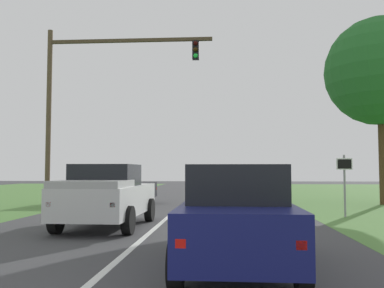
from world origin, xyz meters
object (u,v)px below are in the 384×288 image
Objects in this scene: keep_moving_sign at (345,177)px; red_suv_near at (236,213)px; oak_tree_right at (380,71)px; crossing_suv_far at (111,186)px; pickup_truck_lead at (107,195)px; traffic_light at (89,89)px.

red_suv_near is at bearing -116.87° from keep_moving_sign.
crossing_suv_far is at bearing -179.80° from oak_tree_right.
crossing_suv_far is (-10.75, 6.26, -0.61)m from keep_moving_sign.
pickup_truck_lead is (-3.86, 5.21, 0.01)m from red_suv_near.
keep_moving_sign is 0.51× the size of crossing_suv_far.
red_suv_near is 6.49m from pickup_truck_lead.
traffic_light is 12.41m from keep_moving_sign.
oak_tree_right is (3.72, 6.31, 5.52)m from keep_moving_sign.
oak_tree_right reaches higher than red_suv_near.
keep_moving_sign reaches higher than red_suv_near.
oak_tree_right is at bearing 61.56° from red_suv_near.
keep_moving_sign reaches higher than pickup_truck_lead.
pickup_truck_lead is at bearing -156.92° from keep_moving_sign.
keep_moving_sign is at bearing 63.13° from red_suv_near.
oak_tree_right is (12.02, 9.85, 6.05)m from pickup_truck_lead.
oak_tree_right is at bearing 59.46° from keep_moving_sign.
keep_moving_sign is 0.24× the size of oak_tree_right.
oak_tree_right is 2.12× the size of crossing_suv_far.
oak_tree_right reaches higher than pickup_truck_lead.
traffic_light is (-2.85, 6.98, 4.74)m from pickup_truck_lead.
red_suv_near is 16.28m from crossing_suv_far.
pickup_truck_lead is 8.91m from traffic_light.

